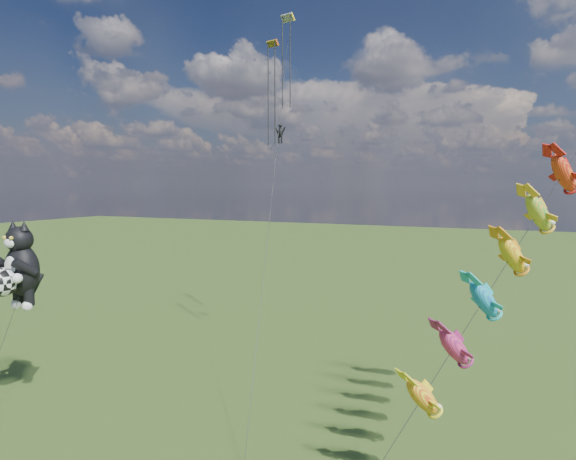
% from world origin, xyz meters
% --- Properties ---
extents(ground, '(300.00, 300.00, 0.00)m').
position_xyz_m(ground, '(0.00, 0.00, 0.00)').
color(ground, '#1E3A0E').
extents(cat_kite_rig, '(2.62, 4.15, 11.86)m').
position_xyz_m(cat_kite_rig, '(-4.61, 2.54, 9.13)').
color(cat_kite_rig, brown).
rests_on(cat_kite_rig, ground).
extents(fish_windsock_rig, '(9.96, 12.62, 17.27)m').
position_xyz_m(fish_windsock_rig, '(21.24, 7.50, 9.70)').
color(fish_windsock_rig, brown).
rests_on(fish_windsock_rig, ground).
extents(parafoil_rig, '(5.81, 16.82, 27.43)m').
position_xyz_m(parafoil_rig, '(5.60, 17.17, 19.89)').
color(parafoil_rig, brown).
rests_on(parafoil_rig, ground).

